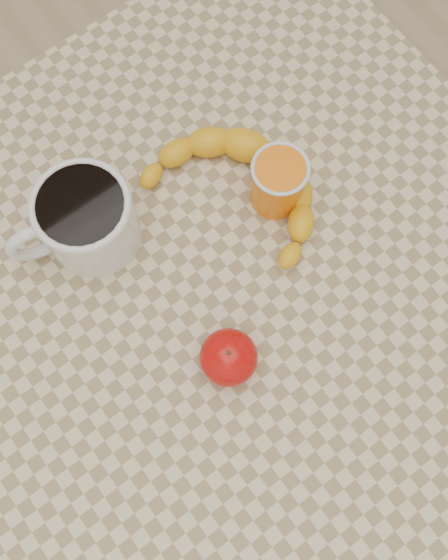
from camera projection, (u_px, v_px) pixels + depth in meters
ground at (224, 372)px, 1.46m from camera, size 3.00×3.00×0.00m
table at (224, 302)px, 0.82m from camera, size 0.80×0.80×0.75m
coffee_mug at (85, 219)px, 0.70m from camera, size 0.16×0.13×0.09m
orange_juice_glass at (278, 182)px, 0.73m from camera, size 0.07×0.07×0.08m
apple at (229, 357)px, 0.68m from camera, size 0.08×0.08×0.06m
banana at (241, 190)px, 0.75m from camera, size 0.29×0.33×0.04m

